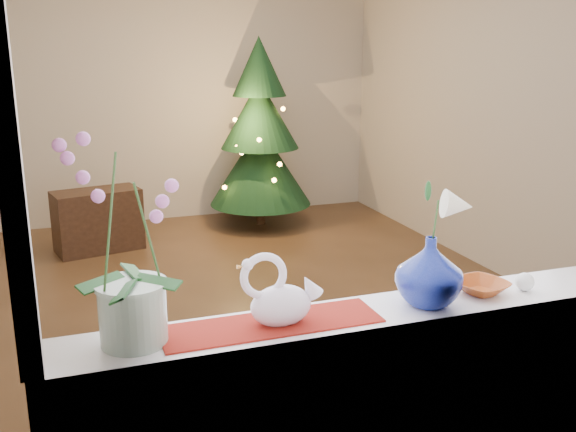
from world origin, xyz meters
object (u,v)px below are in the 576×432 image
at_px(paperweight, 525,282).
at_px(xmas_tree, 260,133).
at_px(orchid_pot, 128,242).
at_px(amber_dish, 481,288).
at_px(swan, 281,290).
at_px(side_table, 98,220).
at_px(blue_vase, 430,266).

height_order(paperweight, xmas_tree, xmas_tree).
xyz_separation_m(orchid_pot, amber_dish, (1.21, -0.00, -0.29)).
distance_m(orchid_pot, paperweight, 1.40).
bearing_deg(amber_dish, swan, -178.81).
xyz_separation_m(orchid_pot, side_table, (0.07, 3.94, -0.96)).
bearing_deg(orchid_pot, paperweight, -1.50).
height_order(blue_vase, amber_dish, blue_vase).
distance_m(orchid_pot, amber_dish, 1.24).
bearing_deg(orchid_pot, swan, -2.39).
distance_m(blue_vase, side_table, 4.14).
relative_size(swan, paperweight, 4.05).
xyz_separation_m(paperweight, xmas_tree, (0.32, 4.34, -0.02)).
bearing_deg(amber_dish, orchid_pot, 179.85).
xyz_separation_m(amber_dish, xmas_tree, (0.48, 4.31, -0.01)).
relative_size(blue_vase, paperweight, 4.12).
height_order(swan, xmas_tree, xmas_tree).
height_order(swan, paperweight, swan).
relative_size(paperweight, side_table, 0.09).
distance_m(blue_vase, xmas_tree, 4.39).
relative_size(blue_vase, amber_dish, 1.78).
distance_m(xmas_tree, side_table, 1.79).
distance_m(orchid_pot, swan, 0.49).
height_order(blue_vase, xmas_tree, xmas_tree).
xyz_separation_m(amber_dish, side_table, (-1.14, 3.94, -0.67)).
bearing_deg(side_table, swan, -97.34).
height_order(swan, blue_vase, blue_vase).
bearing_deg(amber_dish, blue_vase, -173.46).
bearing_deg(swan, side_table, 73.32).
distance_m(amber_dish, side_table, 4.15).
bearing_deg(amber_dish, paperweight, -11.53).
bearing_deg(paperweight, xmas_tree, 85.78).
distance_m(swan, side_table, 4.04).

